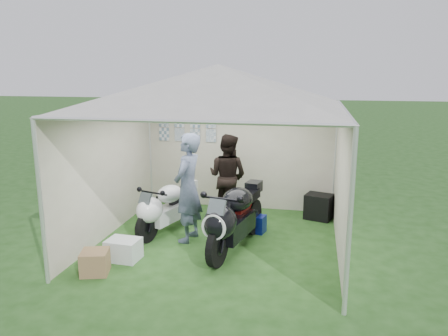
{
  "coord_description": "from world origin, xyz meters",
  "views": [
    {
      "loc": [
        1.55,
        -6.98,
        2.88
      ],
      "look_at": [
        0.02,
        0.35,
        1.22
      ],
      "focal_mm": 35.0,
      "sensor_mm": 36.0,
      "label": 1
    }
  ],
  "objects_px": {
    "canopy_tent": "(219,91)",
    "crate_1": "(95,262)",
    "equipment_box": "(319,207)",
    "motorcycle_black": "(233,217)",
    "person_dark_jacket": "(227,176)",
    "motorcycle_white": "(165,207)",
    "person_blue_jacket": "(188,188)",
    "paddock_stand": "(254,223)",
    "crate_0": "(124,249)"
  },
  "relations": [
    {
      "from": "motorcycle_black",
      "to": "motorcycle_white",
      "type": "bearing_deg",
      "value": 168.67
    },
    {
      "from": "paddock_stand",
      "to": "person_dark_jacket",
      "type": "xyz_separation_m",
      "value": [
        -0.63,
        0.72,
        0.69
      ]
    },
    {
      "from": "equipment_box",
      "to": "crate_0",
      "type": "relative_size",
      "value": 1.01
    },
    {
      "from": "canopy_tent",
      "to": "crate_1",
      "type": "xyz_separation_m",
      "value": [
        -1.49,
        -1.62,
        -2.4
      ]
    },
    {
      "from": "canopy_tent",
      "to": "crate_0",
      "type": "relative_size",
      "value": 11.39
    },
    {
      "from": "canopy_tent",
      "to": "crate_1",
      "type": "relative_size",
      "value": 14.8
    },
    {
      "from": "canopy_tent",
      "to": "crate_1",
      "type": "height_order",
      "value": "canopy_tent"
    },
    {
      "from": "crate_1",
      "to": "motorcycle_white",
      "type": "bearing_deg",
      "value": 75.43
    },
    {
      "from": "person_blue_jacket",
      "to": "equipment_box",
      "type": "distance_m",
      "value": 2.83
    },
    {
      "from": "equipment_box",
      "to": "crate_0",
      "type": "distance_m",
      "value": 3.97
    },
    {
      "from": "person_dark_jacket",
      "to": "equipment_box",
      "type": "distance_m",
      "value": 1.92
    },
    {
      "from": "person_blue_jacket",
      "to": "equipment_box",
      "type": "xyz_separation_m",
      "value": [
        2.22,
        1.61,
        -0.69
      ]
    },
    {
      "from": "crate_1",
      "to": "person_dark_jacket",
      "type": "bearing_deg",
      "value": 64.18
    },
    {
      "from": "motorcycle_white",
      "to": "crate_0",
      "type": "height_order",
      "value": "motorcycle_white"
    },
    {
      "from": "motorcycle_black",
      "to": "paddock_stand",
      "type": "distance_m",
      "value": 1.07
    },
    {
      "from": "paddock_stand",
      "to": "crate_0",
      "type": "relative_size",
      "value": 0.85
    },
    {
      "from": "canopy_tent",
      "to": "person_dark_jacket",
      "type": "bearing_deg",
      "value": 94.64
    },
    {
      "from": "crate_0",
      "to": "crate_1",
      "type": "distance_m",
      "value": 0.57
    },
    {
      "from": "motorcycle_white",
      "to": "equipment_box",
      "type": "height_order",
      "value": "motorcycle_white"
    },
    {
      "from": "canopy_tent",
      "to": "paddock_stand",
      "type": "height_order",
      "value": "canopy_tent"
    },
    {
      "from": "motorcycle_black",
      "to": "person_dark_jacket",
      "type": "height_order",
      "value": "person_dark_jacket"
    },
    {
      "from": "motorcycle_white",
      "to": "paddock_stand",
      "type": "xyz_separation_m",
      "value": [
        1.56,
        0.37,
        -0.34
      ]
    },
    {
      "from": "canopy_tent",
      "to": "crate_0",
      "type": "xyz_separation_m",
      "value": [
        -1.29,
        -1.09,
        -2.41
      ]
    },
    {
      "from": "paddock_stand",
      "to": "crate_1",
      "type": "distance_m",
      "value": 2.96
    },
    {
      "from": "motorcycle_white",
      "to": "person_dark_jacket",
      "type": "xyz_separation_m",
      "value": [
        0.93,
        1.09,
        0.35
      ]
    },
    {
      "from": "person_blue_jacket",
      "to": "crate_0",
      "type": "height_order",
      "value": "person_blue_jacket"
    },
    {
      "from": "crate_0",
      "to": "crate_1",
      "type": "xyz_separation_m",
      "value": [
        -0.2,
        -0.53,
        0.01
      ]
    },
    {
      "from": "motorcycle_black",
      "to": "crate_0",
      "type": "relative_size",
      "value": 4.28
    },
    {
      "from": "paddock_stand",
      "to": "crate_1",
      "type": "xyz_separation_m",
      "value": [
        -2.02,
        -2.16,
        0.01
      ]
    },
    {
      "from": "paddock_stand",
      "to": "person_dark_jacket",
      "type": "distance_m",
      "value": 1.18
    },
    {
      "from": "equipment_box",
      "to": "motorcycle_black",
      "type": "bearing_deg",
      "value": -125.24
    },
    {
      "from": "person_blue_jacket",
      "to": "motorcycle_white",
      "type": "bearing_deg",
      "value": -108.7
    },
    {
      "from": "person_blue_jacket",
      "to": "crate_1",
      "type": "distance_m",
      "value": 1.97
    },
    {
      "from": "canopy_tent",
      "to": "motorcycle_white",
      "type": "height_order",
      "value": "canopy_tent"
    },
    {
      "from": "crate_0",
      "to": "equipment_box",
      "type": "bearing_deg",
      "value": 41.1
    },
    {
      "from": "person_blue_jacket",
      "to": "equipment_box",
      "type": "relative_size",
      "value": 3.74
    },
    {
      "from": "person_blue_jacket",
      "to": "canopy_tent",
      "type": "bearing_deg",
      "value": 108.24
    },
    {
      "from": "motorcycle_black",
      "to": "equipment_box",
      "type": "bearing_deg",
      "value": 66.57
    },
    {
      "from": "motorcycle_white",
      "to": "paddock_stand",
      "type": "bearing_deg",
      "value": 31.14
    },
    {
      "from": "person_blue_jacket",
      "to": "person_dark_jacket",
      "type": "bearing_deg",
      "value": 170.59
    },
    {
      "from": "motorcycle_black",
      "to": "person_blue_jacket",
      "type": "xyz_separation_m",
      "value": [
        -0.86,
        0.33,
        0.35
      ]
    },
    {
      "from": "motorcycle_white",
      "to": "canopy_tent",
      "type": "bearing_deg",
      "value": 8.83
    },
    {
      "from": "person_dark_jacket",
      "to": "equipment_box",
      "type": "relative_size",
      "value": 3.37
    },
    {
      "from": "motorcycle_black",
      "to": "crate_1",
      "type": "bearing_deg",
      "value": -134.82
    },
    {
      "from": "paddock_stand",
      "to": "crate_0",
      "type": "distance_m",
      "value": 2.44
    },
    {
      "from": "motorcycle_white",
      "to": "crate_1",
      "type": "relative_size",
      "value": 4.57
    },
    {
      "from": "motorcycle_white",
      "to": "motorcycle_black",
      "type": "distance_m",
      "value": 1.48
    },
    {
      "from": "canopy_tent",
      "to": "motorcycle_black",
      "type": "height_order",
      "value": "canopy_tent"
    },
    {
      "from": "canopy_tent",
      "to": "person_blue_jacket",
      "type": "bearing_deg",
      "value": -169.74
    },
    {
      "from": "person_blue_jacket",
      "to": "crate_0",
      "type": "distance_m",
      "value": 1.48
    }
  ]
}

